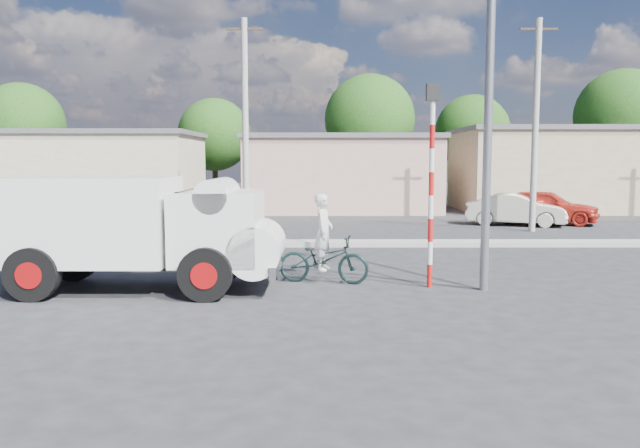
{
  "coord_description": "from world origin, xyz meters",
  "views": [
    {
      "loc": [
        0.8,
        -11.84,
        2.78
      ],
      "look_at": [
        0.82,
        2.31,
        1.3
      ],
      "focal_mm": 35.0,
      "sensor_mm": 36.0,
      "label": 1
    }
  ],
  "objects_px": {
    "car_red": "(545,207)",
    "streetlight": "(482,52)",
    "cyclist": "(324,245)",
    "truck": "(143,228)",
    "bicycle": "(324,259)",
    "car_cream": "(516,210)",
    "traffic_pole": "(432,168)"
  },
  "relations": [
    {
      "from": "car_red",
      "to": "streetlight",
      "type": "relative_size",
      "value": 0.48
    },
    {
      "from": "cyclist",
      "to": "car_red",
      "type": "relative_size",
      "value": 0.39
    },
    {
      "from": "truck",
      "to": "bicycle",
      "type": "relative_size",
      "value": 2.86
    },
    {
      "from": "car_cream",
      "to": "streetlight",
      "type": "distance_m",
      "value": 14.46
    },
    {
      "from": "traffic_pole",
      "to": "streetlight",
      "type": "distance_m",
      "value": 2.56
    },
    {
      "from": "bicycle",
      "to": "streetlight",
      "type": "height_order",
      "value": "streetlight"
    },
    {
      "from": "cyclist",
      "to": "car_red",
      "type": "bearing_deg",
      "value": -25.03
    },
    {
      "from": "truck",
      "to": "car_cream",
      "type": "height_order",
      "value": "truck"
    },
    {
      "from": "truck",
      "to": "cyclist",
      "type": "xyz_separation_m",
      "value": [
        3.82,
        0.78,
        -0.48
      ]
    },
    {
      "from": "bicycle",
      "to": "streetlight",
      "type": "distance_m",
      "value": 5.54
    },
    {
      "from": "car_cream",
      "to": "streetlight",
      "type": "relative_size",
      "value": 0.45
    },
    {
      "from": "car_red",
      "to": "traffic_pole",
      "type": "bearing_deg",
      "value": 175.05
    },
    {
      "from": "car_cream",
      "to": "traffic_pole",
      "type": "distance_m",
      "value": 14.02
    },
    {
      "from": "truck",
      "to": "streetlight",
      "type": "distance_m",
      "value": 7.94
    },
    {
      "from": "bicycle",
      "to": "streetlight",
      "type": "bearing_deg",
      "value": -91.64
    },
    {
      "from": "bicycle",
      "to": "streetlight",
      "type": "xyz_separation_m",
      "value": [
        3.24,
        -0.77,
        4.43
      ]
    },
    {
      "from": "car_cream",
      "to": "traffic_pole",
      "type": "relative_size",
      "value": 0.92
    },
    {
      "from": "streetlight",
      "to": "cyclist",
      "type": "bearing_deg",
      "value": 166.56
    },
    {
      "from": "car_cream",
      "to": "car_red",
      "type": "height_order",
      "value": "car_red"
    },
    {
      "from": "car_red",
      "to": "streetlight",
      "type": "xyz_separation_m",
      "value": [
        -6.38,
        -13.62,
        4.22
      ]
    },
    {
      "from": "car_red",
      "to": "streetlight",
      "type": "height_order",
      "value": "streetlight"
    },
    {
      "from": "car_cream",
      "to": "traffic_pole",
      "type": "height_order",
      "value": "traffic_pole"
    },
    {
      "from": "cyclist",
      "to": "streetlight",
      "type": "bearing_deg",
      "value": -91.64
    },
    {
      "from": "traffic_pole",
      "to": "cyclist",
      "type": "bearing_deg",
      "value": 168.35
    },
    {
      "from": "bicycle",
      "to": "car_cream",
      "type": "xyz_separation_m",
      "value": [
        8.14,
        12.13,
        0.13
      ]
    },
    {
      "from": "truck",
      "to": "cyclist",
      "type": "bearing_deg",
      "value": 12.02
    },
    {
      "from": "car_cream",
      "to": "car_red",
      "type": "relative_size",
      "value": 0.93
    },
    {
      "from": "cyclist",
      "to": "streetlight",
      "type": "distance_m",
      "value": 5.29
    },
    {
      "from": "truck",
      "to": "traffic_pole",
      "type": "bearing_deg",
      "value": 3.33
    },
    {
      "from": "truck",
      "to": "cyclist",
      "type": "distance_m",
      "value": 3.93
    },
    {
      "from": "truck",
      "to": "car_red",
      "type": "relative_size",
      "value": 1.35
    },
    {
      "from": "car_red",
      "to": "bicycle",
      "type": "bearing_deg",
      "value": 167.0
    }
  ]
}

